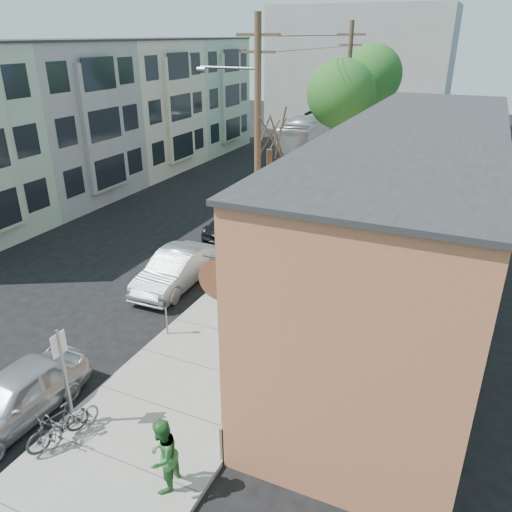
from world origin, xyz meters
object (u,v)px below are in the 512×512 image
at_px(sign_post, 64,369).
at_px(bus, 309,135).
at_px(car_0, 15,396).
at_px(car_1, 176,269).
at_px(parking_meter_near, 166,312).
at_px(tree_bare, 269,204).
at_px(patron_grey, 271,305).
at_px(parking_meter_far, 288,210).
at_px(parked_bike_b, 71,423).
at_px(tree_leafy_far, 372,75).
at_px(cyclist, 245,276).
at_px(patio_chair_a, 261,359).
at_px(car_3, 288,193).
at_px(patio_chair_b, 236,405).
at_px(patron_green, 162,456).
at_px(utility_pole_near, 256,140).
at_px(tree_leafy_mid, 341,94).
at_px(car_2, 239,219).
at_px(parked_bike_a, 58,425).

bearing_deg(sign_post, bus, 98.34).
xyz_separation_m(car_0, car_1, (-0.31, 8.22, 0.03)).
relative_size(parking_meter_near, tree_bare, 0.26).
bearing_deg(patron_grey, parking_meter_far, -151.84).
height_order(parked_bike_b, bus, bus).
distance_m(tree_leafy_far, cyclist, 23.74).
height_order(patio_chair_a, car_0, car_0).
height_order(tree_leafy_far, car_3, tree_leafy_far).
height_order(cyclist, car_3, cyclist).
relative_size(tree_bare, patio_chair_b, 5.48).
distance_m(tree_leafy_far, patron_grey, 25.35).
height_order(parking_meter_near, patron_green, patron_green).
distance_m(sign_post, tree_bare, 12.00).
height_order(tree_bare, parked_bike_b, tree_bare).
distance_m(utility_pole_near, patron_green, 13.43).
height_order(tree_leafy_mid, tree_leafy_far, tree_leafy_far).
relative_size(tree_leafy_far, patio_chair_a, 9.85).
bearing_deg(parking_meter_far, utility_pole_near, -88.15).
xyz_separation_m(utility_pole_near, tree_bare, (0.41, 0.43, -2.85)).
distance_m(parked_bike_b, car_0, 1.90).
relative_size(tree_leafy_mid, car_2, 1.48).
xyz_separation_m(sign_post, tree_leafy_far, (0.45, 31.08, 4.81)).
bearing_deg(parking_meter_far, tree_bare, -82.01).
distance_m(parked_bike_b, car_1, 8.55).
bearing_deg(patio_chair_b, cyclist, 93.58).
height_order(sign_post, parked_bike_b, sign_post).
relative_size(sign_post, parking_meter_near, 2.26).
bearing_deg(parked_bike_a, car_0, -172.69).
relative_size(utility_pole_near, tree_bare, 2.07).
relative_size(patron_green, bus, 0.16).
height_order(patio_chair_a, car_3, car_3).
distance_m(patio_chair_a, parked_bike_a, 5.71).
relative_size(utility_pole_near, car_3, 2.08).
distance_m(patio_chair_a, car_3, 16.68).
bearing_deg(sign_post, parking_meter_far, 90.36).
bearing_deg(patio_chair_a, car_3, 88.37).
xyz_separation_m(sign_post, parked_bike_a, (0.19, -0.65, -1.18)).
bearing_deg(utility_pole_near, car_3, 100.92).
relative_size(utility_pole_near, tree_leafy_far, 1.15).
height_order(sign_post, patio_chair_a, sign_post).
bearing_deg(parked_bike_a, car_1, 120.27).
xyz_separation_m(parking_meter_near, car_3, (-1.45, 15.25, -0.31)).
xyz_separation_m(patron_grey, car_0, (-4.40, -6.87, -0.19)).
distance_m(patron_grey, cyclist, 2.29).
height_order(patio_chair_a, parked_bike_a, parked_bike_a).
xyz_separation_m(patron_green, cyclist, (-2.17, 8.77, -0.09)).
distance_m(cyclist, car_1, 3.02).
xyz_separation_m(car_0, car_2, (-0.53, 14.54, 0.07)).
height_order(parking_meter_near, patio_chair_b, parking_meter_near).
distance_m(sign_post, patron_green, 3.48).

